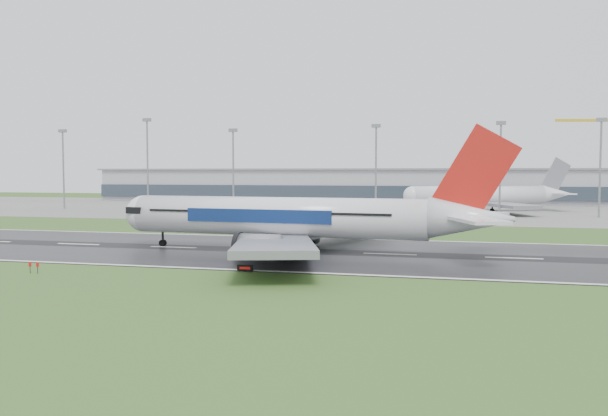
# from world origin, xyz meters

# --- Properties ---
(ground) EXTENTS (520.00, 520.00, 0.00)m
(ground) POSITION_xyz_m (0.00, 0.00, 0.00)
(ground) COLOR #2D501D
(ground) RESTS_ON ground
(runway) EXTENTS (400.00, 45.00, 0.10)m
(runway) POSITION_xyz_m (0.00, 0.00, 0.05)
(runway) COLOR black
(runway) RESTS_ON ground
(apron) EXTENTS (400.00, 130.00, 0.08)m
(apron) POSITION_xyz_m (0.00, 125.00, 0.04)
(apron) COLOR slate
(apron) RESTS_ON ground
(terminal) EXTENTS (240.00, 36.00, 15.00)m
(terminal) POSITION_xyz_m (0.00, 185.00, 7.50)
(terminal) COLOR gray
(terminal) RESTS_ON ground
(main_airliner) EXTENTS (73.96, 70.86, 20.59)m
(main_airliner) POSITION_xyz_m (25.00, -0.90, 10.39)
(main_airliner) COLOR silver
(main_airliner) RESTS_ON runway
(parked_airliner) EXTENTS (80.65, 78.20, 18.57)m
(parked_airliner) POSITION_xyz_m (61.58, 121.71, 9.36)
(parked_airliner) COLOR silver
(parked_airliner) RESTS_ON apron
(runway_sign) EXTENTS (2.30, 0.77, 1.04)m
(runway_sign) POSITION_xyz_m (22.12, -22.95, 0.52)
(runway_sign) COLOR black
(runway_sign) RESTS_ON ground
(floodmast_0) EXTENTS (0.64, 0.64, 29.12)m
(floodmast_0) POSITION_xyz_m (-94.21, 100.00, 14.56)
(floodmast_0) COLOR gray
(floodmast_0) RESTS_ON ground
(floodmast_1) EXTENTS (0.64, 0.64, 32.57)m
(floodmast_1) POSITION_xyz_m (-58.82, 100.00, 16.28)
(floodmast_1) COLOR gray
(floodmast_1) RESTS_ON ground
(floodmast_2) EXTENTS (0.64, 0.64, 28.24)m
(floodmast_2) POSITION_xyz_m (-25.42, 100.00, 14.12)
(floodmast_2) COLOR gray
(floodmast_2) RESTS_ON ground
(floodmast_3) EXTENTS (0.64, 0.64, 28.85)m
(floodmast_3) POSITION_xyz_m (25.24, 100.00, 14.42)
(floodmast_3) COLOR gray
(floodmast_3) RESTS_ON ground
(floodmast_4) EXTENTS (0.64, 0.64, 29.05)m
(floodmast_4) POSITION_xyz_m (64.95, 100.00, 14.53)
(floodmast_4) COLOR gray
(floodmast_4) RESTS_ON ground
(floodmast_5) EXTENTS (0.64, 0.64, 29.46)m
(floodmast_5) POSITION_xyz_m (94.29, 100.00, 14.73)
(floodmast_5) COLOR gray
(floodmast_5) RESTS_ON ground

